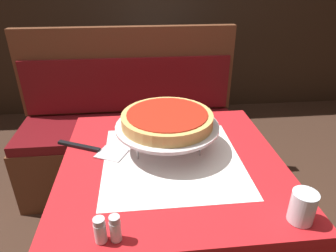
% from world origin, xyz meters
% --- Properties ---
extents(dining_table_front, '(0.84, 0.84, 0.73)m').
position_xyz_m(dining_table_front, '(0.00, 0.00, 0.63)').
color(dining_table_front, red).
rests_on(dining_table_front, ground_plane).
extents(dining_table_rear, '(0.68, 0.68, 0.73)m').
position_xyz_m(dining_table_rear, '(0.11, 1.65, 0.63)').
color(dining_table_rear, '#194799').
rests_on(dining_table_rear, ground_plane).
extents(booth_bench, '(1.42, 0.49, 1.06)m').
position_xyz_m(booth_bench, '(-0.18, 0.82, 0.32)').
color(booth_bench, brown).
rests_on(booth_bench, ground_plane).
extents(pizza_pan_stand, '(0.41, 0.41, 0.11)m').
position_xyz_m(pizza_pan_stand, '(-0.01, 0.09, 0.82)').
color(pizza_pan_stand, '#ADADB2').
rests_on(pizza_pan_stand, dining_table_front).
extents(deep_dish_pizza, '(0.36, 0.36, 0.05)m').
position_xyz_m(deep_dish_pizza, '(-0.01, 0.09, 0.86)').
color(deep_dish_pizza, tan).
rests_on(deep_dish_pizza, pizza_pan_stand).
extents(pizza_server, '(0.30, 0.18, 0.01)m').
position_xyz_m(pizza_server, '(-0.31, 0.10, 0.73)').
color(pizza_server, '#BCBCC1').
rests_on(pizza_server, dining_table_front).
extents(water_glass_near, '(0.07, 0.07, 0.10)m').
position_xyz_m(water_glass_near, '(0.33, -0.35, 0.77)').
color(water_glass_near, silver).
rests_on(water_glass_near, dining_table_front).
extents(salt_shaker, '(0.03, 0.03, 0.08)m').
position_xyz_m(salt_shaker, '(-0.24, -0.36, 0.76)').
color(salt_shaker, silver).
rests_on(salt_shaker, dining_table_front).
extents(pepper_shaker, '(0.03, 0.03, 0.08)m').
position_xyz_m(pepper_shaker, '(-0.19, -0.36, 0.77)').
color(pepper_shaker, silver).
rests_on(pepper_shaker, dining_table_front).
extents(condiment_caddy, '(0.14, 0.14, 0.14)m').
position_xyz_m(condiment_caddy, '(0.21, 1.71, 0.77)').
color(condiment_caddy, black).
rests_on(condiment_caddy, dining_table_rear).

